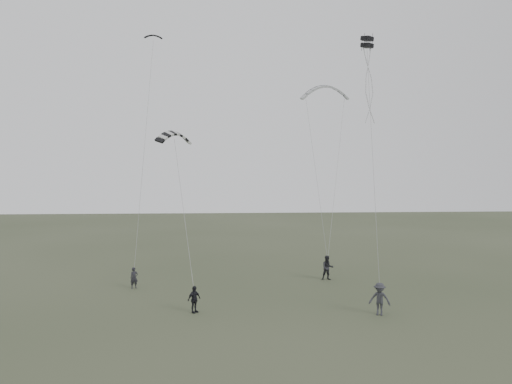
{
  "coord_description": "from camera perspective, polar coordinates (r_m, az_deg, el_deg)",
  "views": [
    {
      "loc": [
        -1.91,
        -30.21,
        8.83
      ],
      "look_at": [
        0.43,
        5.56,
        7.18
      ],
      "focal_mm": 35.0,
      "sensor_mm": 36.0,
      "label": 1
    }
  ],
  "objects": [
    {
      "name": "kite_pale_large",
      "position": [
        44.94,
        7.92,
        11.85
      ],
      "size": [
        4.27,
        1.34,
        1.89
      ],
      "primitive_type": null,
      "rotation": [
        0.22,
        0.0,
        -0.01
      ],
      "color": "#AAADB0",
      "rests_on": "flyer_right"
    },
    {
      "name": "flyer_right",
      "position": [
        40.57,
        8.18,
        -8.57
      ],
      "size": [
        0.97,
        0.76,
        1.94
      ],
      "primitive_type": "imported",
      "rotation": [
        0.0,
        0.0,
        0.03
      ],
      "color": "black",
      "rests_on": "ground"
    },
    {
      "name": "flyer_left",
      "position": [
        38.49,
        -13.76,
        -9.51
      ],
      "size": [
        0.68,
        0.58,
        1.57
      ],
      "primitive_type": "imported",
      "rotation": [
        0.0,
        0.0,
        0.45
      ],
      "color": "black",
      "rests_on": "ground"
    },
    {
      "name": "kite_box",
      "position": [
        34.78,
        12.58,
        16.38
      ],
      "size": [
        0.93,
        0.95,
        0.79
      ],
      "primitive_type": null,
      "rotation": [
        0.14,
        0.0,
        0.68
      ],
      "color": "black",
      "rests_on": "flyer_far"
    },
    {
      "name": "ground",
      "position": [
        31.53,
        -0.12,
        -13.63
      ],
      "size": [
        140.0,
        140.0,
        0.0
      ],
      "primitive_type": "plane",
      "color": "#373F29",
      "rests_on": "ground"
    },
    {
      "name": "flyer_center",
      "position": [
        31.56,
        -7.09,
        -12.08
      ],
      "size": [
        0.98,
        0.96,
        1.66
      ],
      "primitive_type": "imported",
      "rotation": [
        0.0,
        0.0,
        0.76
      ],
      "color": "black",
      "rests_on": "ground"
    },
    {
      "name": "flyer_far",
      "position": [
        31.69,
        13.94,
        -11.78
      ],
      "size": [
        1.46,
        1.18,
        1.97
      ],
      "primitive_type": "imported",
      "rotation": [
        0.0,
        0.0,
        -0.41
      ],
      "color": "#2D2E33",
      "rests_on": "ground"
    },
    {
      "name": "kite_dark_small",
      "position": [
        42.08,
        -11.66,
        17.13
      ],
      "size": [
        1.48,
        0.78,
        0.59
      ],
      "primitive_type": null,
      "rotation": [
        0.31,
        0.0,
        0.17
      ],
      "color": "black",
      "rests_on": "flyer_left"
    },
    {
      "name": "kite_striped",
      "position": [
        34.46,
        -9.33,
        6.66
      ],
      "size": [
        2.64,
        2.54,
        1.25
      ],
      "primitive_type": null,
      "rotation": [
        0.38,
        0.0,
        0.74
      ],
      "color": "black",
      "rests_on": "flyer_center"
    }
  ]
}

